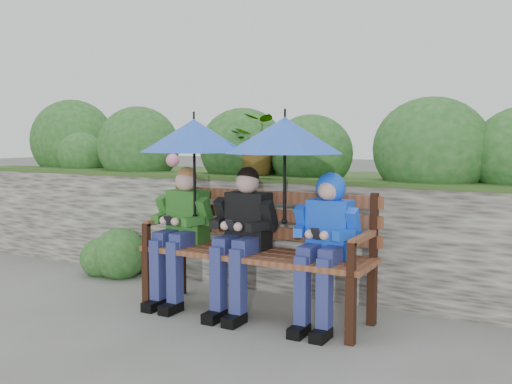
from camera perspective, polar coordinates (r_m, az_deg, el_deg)
The scene contains 8 objects.
ground at distance 4.69m, azimuth -0.60°, elevation -11.73°, with size 60.00×60.00×0.00m, color #646457.
garden_backdrop at distance 6.03m, azimuth 5.53°, elevation -1.72°, with size 8.00×2.86×1.90m.
park_bench at distance 4.49m, azimuth 0.35°, elevation -5.15°, with size 1.86×0.55×0.98m.
boy_left at distance 4.78m, azimuth -7.52°, elevation -3.45°, with size 0.49×0.56×1.14m.
boy_middle at distance 4.45m, azimuth -1.40°, elevation -3.97°, with size 0.50×0.58×1.16m.
boy_right at distance 4.16m, azimuth 6.95°, elevation -4.27°, with size 0.47×0.57×1.13m.
umbrella_left at distance 4.61m, azimuth -6.21°, elevation 5.62°, with size 0.86×0.86×0.87m.
umbrella_right at distance 4.20m, azimuth 2.90°, elevation 5.68°, with size 0.91×0.91×0.85m.
Camera 1 is at (2.21, -3.90, 1.39)m, focal length 40.00 mm.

